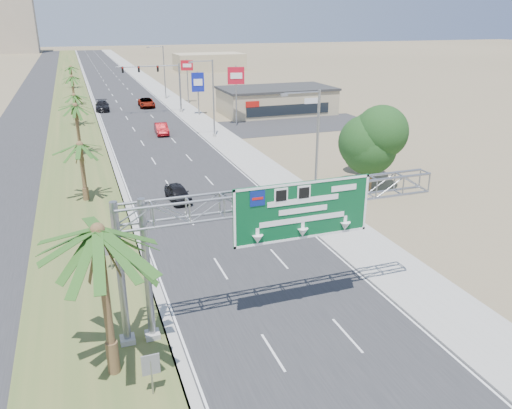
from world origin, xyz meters
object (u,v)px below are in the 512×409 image
Objects in this scene: signal_mast at (168,84)px; palm_near at (98,231)px; car_left_lane at (178,193)px; car_right_lane at (146,103)px; car_mid_lane at (161,129)px; pole_sign_red_near at (236,79)px; pole_sign_red_far at (187,69)px; pole_sign_blue at (198,84)px; car_far at (102,106)px; sign_gantry at (270,210)px; store_building at (276,101)px.

palm_near is at bearing -102.66° from signal_mast.
car_right_lane reaches higher than car_left_lane.
car_mid_lane is 0.54× the size of pole_sign_red_near.
palm_near is at bearing -97.15° from car_right_lane.
pole_sign_red_far is (8.08, 2.14, 5.44)m from car_right_lane.
car_right_lane is at bearing -165.19° from pole_sign_red_far.
car_right_lane is at bearing 89.66° from car_mid_lane.
car_right_lane is 13.54m from pole_sign_blue.
car_left_lane is 0.73× the size of car_far.
car_mid_lane is 0.81× the size of car_right_lane.
sign_gantry is 2.99× the size of car_far.
pole_sign_blue is at bearing -55.18° from car_right_lane.
sign_gantry is 3.63× the size of car_mid_lane.
store_building is 3.91× the size of car_mid_lane.
pole_sign_red_near is (21.87, 50.55, -0.20)m from palm_near.
car_left_lane is 41.18m from pole_sign_blue.
sign_gantry is 2.39× the size of pole_sign_blue.
pole_sign_red_far is at bearing 74.95° from palm_near.
signal_mast is 8.92m from car_right_lane.
pole_sign_red_far is (9.37, 25.28, 5.47)m from car_mid_lane.
palm_near is 0.46× the size of store_building.
car_far is at bearing 147.97° from signal_mast.
car_mid_lane is (-3.96, -15.66, -4.09)m from signal_mast.
signal_mast is 1.47× the size of pole_sign_blue.
palm_near is 63.46m from pole_sign_blue.
car_far is (-6.35, 22.12, 0.05)m from car_mid_lane.
store_building is at bearing 27.85° from car_mid_lane.
pole_sign_blue reaches higher than car_far.
signal_mast is 1.81× the size of car_right_lane.
signal_mast is (14.37, 63.97, -2.08)m from palm_near.
palm_near reaches higher than car_right_lane.
pole_sign_blue reaches higher than car_mid_lane.
signal_mast is at bearing -68.20° from car_right_lane.
car_mid_lane is at bearing 87.19° from sign_gantry.
signal_mast reaches higher than car_right_lane.
car_left_lane is (-0.94, 19.39, -5.36)m from sign_gantry.
store_building is 29.87m from car_far.
car_left_lane is 0.48× the size of pole_sign_red_near.
store_building is at bearing -11.85° from pole_sign_blue.
palm_near is at bearing -113.40° from pole_sign_red_near.
store_building is (23.06, 56.07, -4.06)m from sign_gantry.
pole_sign_blue is at bearing 59.13° from car_mid_lane.
palm_near reaches higher than pole_sign_blue.
car_right_lane is 0.66× the size of pole_sign_red_near.
store_building is 2.09× the size of pole_sign_red_near.
car_mid_lane is at bearing -123.72° from pole_sign_blue.
pole_sign_blue is (11.44, 39.32, 4.36)m from car_left_lane.
car_left_lane is 54.05m from pole_sign_red_far.
signal_mast is 43.46m from car_left_lane.
palm_near reaches higher than sign_gantry.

